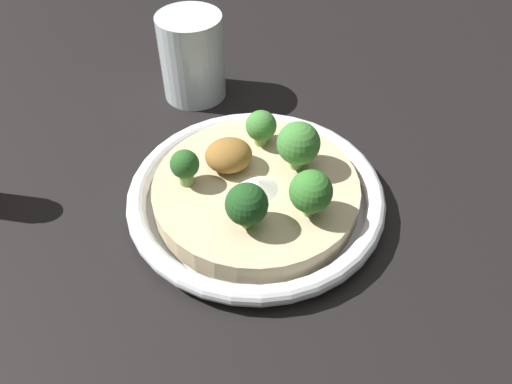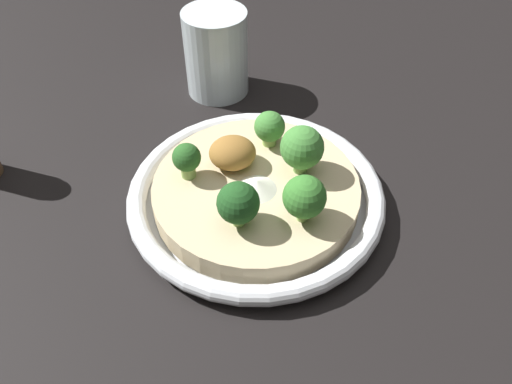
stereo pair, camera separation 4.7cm
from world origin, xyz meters
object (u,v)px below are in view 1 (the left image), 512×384
Objects in this scene: risotto_bowl at (256,194)px; broccoli_front_right at (185,166)px; drinking_glass at (192,57)px; broccoli_left at (298,144)px; broccoli_back_left at (311,192)px; broccoli_back_right at (247,205)px; broccoli_front at (261,127)px.

broccoli_front_right reaches higher than risotto_bowl.
broccoli_front_right is at bearing 79.88° from drinking_glass.
drinking_glass is at bearing -68.65° from broccoli_left.
broccoli_front_right is at bearing -32.52° from broccoli_back_left.
broccoli_left is 0.11m from broccoli_front_right.
risotto_bowl is 0.07m from broccoli_back_left.
broccoli_back_right is at bearing 0.58° from broccoli_back_left.
risotto_bowl is 4.98× the size of broccoli_left.
risotto_bowl is at bearing 71.90° from broccoli_front.
drinking_glass reaches higher than broccoli_front_right.
broccoli_back_right is 0.44× the size of drinking_glass.
broccoli_back_right is 1.21× the size of broccoli_front_right.
broccoli_back_left is (-0.02, 0.10, 0.01)m from broccoli_front.
broccoli_back_left is at bearing 147.48° from broccoli_front_right.
broccoli_left reaches higher than risotto_bowl.
broccoli_left reaches higher than broccoli_front.
broccoli_back_right is 0.96× the size of broccoli_back_left.
broccoli_front is 0.15m from drinking_glass.
drinking_glass is (0.07, -0.25, -0.01)m from broccoli_back_left.
drinking_glass reaches higher than broccoli_back_left.
broccoli_back_left is at bearing 83.23° from broccoli_left.
risotto_bowl is 6.75× the size of broccoli_front_right.
risotto_bowl is at bearing 165.49° from broccoli_front_right.
broccoli_back_right reaches higher than risotto_bowl.
broccoli_back_right is 0.25m from drinking_glass.
broccoli_front_right is at bearing -14.51° from risotto_bowl.
risotto_bowl is 0.20m from drinking_glass.
broccoli_back_right is at bearing 44.46° from broccoli_left.
broccoli_front is at bearing -153.62° from broccoli_front_right.
broccoli_back_right is at bearing 68.15° from risotto_bowl.
broccoli_back_left is 0.12m from broccoli_front_right.
drinking_glass is (0.01, -0.25, -0.00)m from broccoli_back_right.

